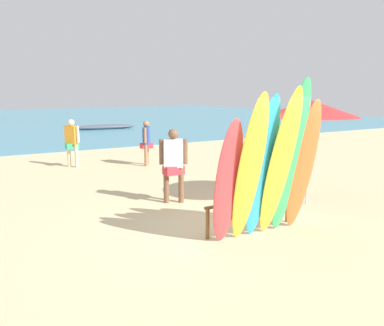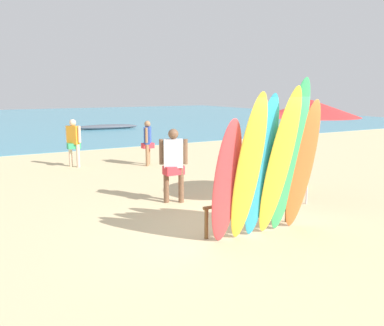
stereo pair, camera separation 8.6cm
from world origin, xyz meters
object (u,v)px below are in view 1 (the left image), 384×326
Objects in this scene: surfboard_rack at (250,207)px; surfboard_yellow_1 at (250,170)px; surfboard_teal_2 at (263,168)px; beach_chair_red at (292,171)px; surfboard_yellow_3 at (280,164)px; surfboard_green_4 at (291,158)px; beach_umbrella at (311,108)px; beachgoer_strolling at (146,140)px; surfboard_orange_5 at (303,166)px; beachgoer_photographing at (173,161)px; distant_boat at (104,127)px; surfboard_red_0 at (228,183)px; beachgoer_midbeach at (72,140)px.

surfboard_rack is 1.12m from surfboard_yellow_1.
surfboard_teal_2 is 3.17× the size of beach_chair_red.
surfboard_teal_2 is 0.33m from surfboard_yellow_3.
surfboard_green_4 is at bearing 3.50° from surfboard_yellow_1.
beach_umbrella is at bearing 18.97° from surfboard_rack.
surfboard_teal_2 reaches higher than beach_umbrella.
surfboard_green_4 is 7.67m from beachgoer_strolling.
surfboard_yellow_3 reaches higher than surfboard_orange_5.
surfboard_orange_5 is 1.45× the size of beachgoer_photographing.
surfboard_red_0 is at bearing -102.65° from distant_boat.
surfboard_green_4 is 0.39m from surfboard_orange_5.
surfboard_teal_2 is at bearing 23.71° from beachgoer_strolling.
surfboard_teal_2 is at bearing -100.86° from distant_boat.
beachgoer_strolling is 1.87× the size of beach_chair_red.
surfboard_orange_5 is 8.83m from beachgoer_midbeach.
surfboard_red_0 is at bearing 168.13° from surfboard_yellow_3.
surfboard_yellow_1 reaches higher than beach_umbrella.
beachgoer_photographing is (0.10, 2.96, -0.30)m from surfboard_yellow_1.
surfboard_yellow_3 is at bearing -119.53° from beach_chair_red.
beachgoer_photographing is 2.09× the size of beach_chair_red.
surfboard_red_0 is 4.87m from beach_chair_red.
beachgoer_photographing is at bearing -26.58° from beachgoer_midbeach.
beach_chair_red is at bearing 32.69° from surfboard_red_0.
surfboard_teal_2 is 7.70m from beachgoer_strolling.
beach_chair_red is at bearing 24.71° from beachgoer_photographing.
surfboard_yellow_1 is at bearing -101.68° from distant_boat.
distant_boat is (3.42, 21.02, -1.27)m from surfboard_green_4.
beach_umbrella is at bearing 42.98° from surfboard_orange_5.
surfboard_teal_2 is 2.92m from beachgoer_photographing.
surfboard_rack is at bearing -127.57° from beach_chair_red.
surfboard_yellow_3 is at bearing -168.65° from surfboard_green_4.
beach_chair_red is 0.35× the size of beach_umbrella.
surfboard_teal_2 is at bearing -105.99° from surfboard_rack.
distant_boat is (4.02, 20.98, -1.14)m from surfboard_teal_2.
surfboard_teal_2 reaches higher than surfboard_rack.
beachgoer_strolling is at bearing 81.90° from surfboard_yellow_3.
beachgoer_strolling is at bearing 100.66° from beachgoer_photographing.
surfboard_teal_2 is 4.42m from beach_chair_red.
surfboard_teal_2 is at bearing -28.17° from beachgoer_midbeach.
beachgoer_strolling is 13.70m from distant_boat.
surfboard_orange_5 reaches higher than surfboard_red_0.
surfboard_rack reaches higher than distant_boat.
surfboard_orange_5 is at bearing -40.79° from beachgoer_photographing.
surfboard_yellow_3 is 1.60× the size of beachgoer_photographing.
surfboard_red_0 is at bearing -153.00° from surfboard_rack.
surfboard_yellow_3 is 4.26m from beach_chair_red.
distant_boat is at bearing 80.15° from surfboard_yellow_1.
surfboard_yellow_1 reaches higher than beachgoer_midbeach.
surfboard_teal_2 is (-0.14, -0.49, 0.84)m from surfboard_rack.
beach_umbrella is at bearing -9.89° from beachgoer_midbeach.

